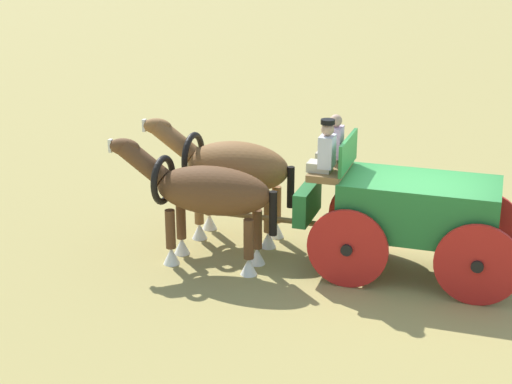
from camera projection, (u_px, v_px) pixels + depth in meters
ground_plane at (414, 275)px, 13.49m from camera, size 220.00×220.00×0.00m
show_wagon at (409, 208)px, 13.14m from camera, size 5.73×2.15×2.76m
draft_horse_near at (205, 193)px, 13.55m from camera, size 3.16×1.13×2.21m
draft_horse_off at (231, 169)px, 14.69m from camera, size 3.07×1.22×2.28m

